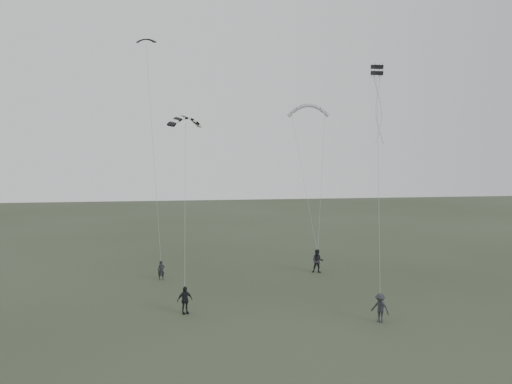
{
  "coord_description": "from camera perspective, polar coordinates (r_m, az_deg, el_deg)",
  "views": [
    {
      "loc": [
        -3.83,
        -31.4,
        10.1
      ],
      "look_at": [
        1.39,
        5.64,
        6.97
      ],
      "focal_mm": 35.0,
      "sensor_mm": 36.0,
      "label": 1
    }
  ],
  "objects": [
    {
      "name": "flyer_left",
      "position": [
        40.12,
        -10.78,
        -8.79
      ],
      "size": [
        0.54,
        0.36,
        1.49
      ],
      "primitive_type": "imported",
      "rotation": [
        0.0,
        0.0,
        0.0
      ],
      "color": "black",
      "rests_on": "ground"
    },
    {
      "name": "kite_pale_large",
      "position": [
        47.14,
        6.0,
        9.81
      ],
      "size": [
        4.02,
        2.14,
        1.77
      ],
      "primitive_type": null,
      "rotation": [
        0.3,
        0.0,
        -0.23
      ],
      "color": "#9B9D9F",
      "rests_on": "flyer_right"
    },
    {
      "name": "ground",
      "position": [
        33.2,
        -1.04,
        -12.93
      ],
      "size": [
        140.0,
        140.0,
        0.0
      ],
      "primitive_type": "plane",
      "color": "#2F3824",
      "rests_on": "ground"
    },
    {
      "name": "kite_box",
      "position": [
        38.22,
        13.66,
        13.4
      ],
      "size": [
        0.77,
        0.85,
        0.81
      ],
      "primitive_type": null,
      "rotation": [
        0.14,
        0.0,
        0.15
      ],
      "color": "black",
      "rests_on": "flyer_far"
    },
    {
      "name": "flyer_center",
      "position": [
        31.86,
        -8.14,
        -12.13
      ],
      "size": [
        1.09,
        0.79,
        1.72
      ],
      "primitive_type": "imported",
      "rotation": [
        0.0,
        0.0,
        0.42
      ],
      "color": "black",
      "rests_on": "ground"
    },
    {
      "name": "kite_dark_small",
      "position": [
        44.7,
        -12.46,
        16.67
      ],
      "size": [
        1.68,
        0.9,
        0.62
      ],
      "primitive_type": null,
      "rotation": [
        0.24,
        0.0,
        -0.2
      ],
      "color": "black",
      "rests_on": "flyer_left"
    },
    {
      "name": "flyer_far",
      "position": [
        30.96,
        14.0,
        -12.73
      ],
      "size": [
        1.22,
        1.25,
        1.72
      ],
      "primitive_type": "imported",
      "rotation": [
        0.0,
        0.0,
        -0.82
      ],
      "color": "#29292E",
      "rests_on": "ground"
    },
    {
      "name": "flyer_right",
      "position": [
        41.91,
        7.06,
        -7.84
      ],
      "size": [
        1.11,
        0.97,
        1.94
      ],
      "primitive_type": "imported",
      "rotation": [
        0.0,
        0.0,
        -0.28
      ],
      "color": "black",
      "rests_on": "ground"
    },
    {
      "name": "kite_striped",
      "position": [
        35.81,
        -8.08,
        8.44
      ],
      "size": [
        2.64,
        2.24,
        1.19
      ],
      "primitive_type": null,
      "rotation": [
        0.24,
        0.0,
        0.62
      ],
      "color": "black",
      "rests_on": "flyer_center"
    }
  ]
}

